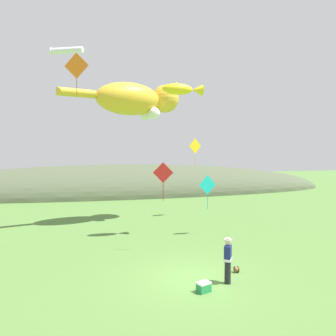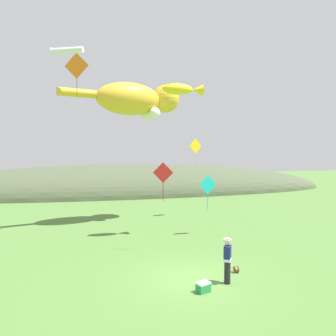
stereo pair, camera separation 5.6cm
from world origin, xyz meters
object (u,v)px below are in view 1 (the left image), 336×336
object	(u,v)px
kite_fish_windsock	(182,89)
kite_tube_streamer	(66,50)
festival_attendant	(228,259)
kite_diamond_orange	(76,66)
kite_diamond_teal	(208,185)
kite_diamond_gold	(195,146)
kite_spool	(236,269)
picnic_cooler	(204,287)
kite_diamond_red	(163,173)
kite_giant_cat	(137,100)

from	to	relation	value
kite_fish_windsock	kite_tube_streamer	size ratio (longest dim) A/B	1.19
festival_attendant	kite_tube_streamer	world-z (taller)	kite_tube_streamer
kite_diamond_orange	kite_diamond_teal	bearing A→B (deg)	10.39
kite_tube_streamer	kite_diamond_gold	size ratio (longest dim) A/B	0.96
kite_diamond_teal	kite_spool	bearing A→B (deg)	-99.46
kite_spool	kite_tube_streamer	xyz separation A→B (m)	(-7.16, 8.64, 11.05)
picnic_cooler	kite_diamond_gold	size ratio (longest dim) A/B	0.27
kite_diamond_red	kite_diamond_gold	bearing A→B (deg)	61.38
festival_attendant	kite_spool	distance (m)	1.51
festival_attendant	kite_diamond_red	distance (m)	5.60
kite_tube_streamer	kite_diamond_gold	xyz separation A→B (m)	(9.20, 2.88, -5.73)
kite_diamond_gold	kite_diamond_teal	size ratio (longest dim) A/B	1.01
kite_spool	kite_fish_windsock	xyz separation A→B (m)	(-0.69, 5.82, 8.50)
kite_fish_windsock	kite_spool	bearing A→B (deg)	-83.20
kite_fish_windsock	kite_diamond_gold	distance (m)	7.09
festival_attendant	picnic_cooler	size ratio (longest dim) A/B	3.10
kite_spool	kite_tube_streamer	world-z (taller)	kite_tube_streamer
kite_giant_cat	kite_fish_windsock	distance (m)	5.21
picnic_cooler	kite_diamond_gold	world-z (taller)	kite_diamond_gold
kite_spool	picnic_cooler	distance (m)	2.47
kite_fish_windsock	festival_attendant	bearing A→B (deg)	-91.14
festival_attendant	picnic_cooler	distance (m)	1.48
festival_attendant	kite_tube_streamer	bearing A→B (deg)	123.38
kite_fish_windsock	kite_diamond_red	world-z (taller)	kite_fish_windsock
kite_spool	kite_diamond_gold	xyz separation A→B (m)	(2.04, 11.53, 5.31)
festival_attendant	picnic_cooler	bearing A→B (deg)	-156.64
kite_spool	kite_giant_cat	bearing A→B (deg)	103.57
kite_spool	kite_diamond_orange	xyz separation A→B (m)	(-6.48, 4.73, 9.19)
festival_attendant	kite_diamond_gold	xyz separation A→B (m)	(2.87, 12.50, 4.49)
kite_diamond_gold	kite_diamond_teal	xyz separation A→B (m)	(-1.03, -5.42, -2.42)
kite_spool	kite_diamond_orange	size ratio (longest dim) A/B	0.12
festival_attendant	kite_diamond_gold	world-z (taller)	kite_diamond_gold
kite_diamond_teal	kite_diamond_orange	distance (m)	9.88
kite_giant_cat	kite_diamond_red	xyz separation A→B (m)	(0.23, -7.19, -4.70)
kite_diamond_red	kite_diamond_teal	distance (m)	4.37
festival_attendant	kite_diamond_teal	bearing A→B (deg)	75.38
picnic_cooler	kite_diamond_orange	xyz separation A→B (m)	(-4.50, 6.20, 9.14)
kite_spool	kite_diamond_gold	distance (m)	12.86
kite_diamond_gold	kite_tube_streamer	bearing A→B (deg)	-162.61
kite_diamond_teal	kite_diamond_orange	bearing A→B (deg)	-169.61
kite_giant_cat	kite_diamond_teal	distance (m)	8.11
picnic_cooler	kite_fish_windsock	world-z (taller)	kite_fish_windsock
kite_diamond_orange	kite_tube_streamer	bearing A→B (deg)	99.90
kite_diamond_teal	kite_tube_streamer	bearing A→B (deg)	162.77
kite_tube_streamer	kite_diamond_red	xyz separation A→B (m)	(4.82, -5.16, -7.19)
kite_fish_windsock	kite_diamond_orange	xyz separation A→B (m)	(-5.79, -1.08, 0.69)
festival_attendant	kite_fish_windsock	size ratio (longest dim) A/B	0.73
kite_diamond_teal	picnic_cooler	bearing A→B (deg)	-111.61
kite_tube_streamer	kite_diamond_teal	size ratio (longest dim) A/B	0.98
kite_diamond_gold	kite_diamond_red	xyz separation A→B (m)	(-4.39, -8.04, -1.46)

